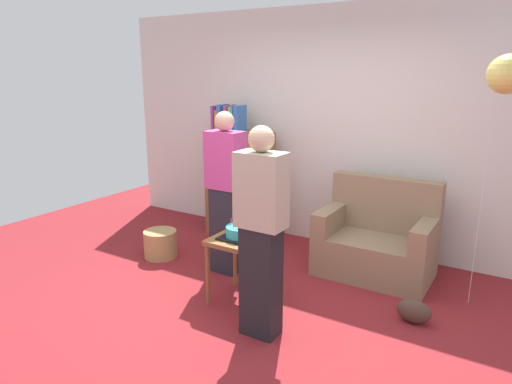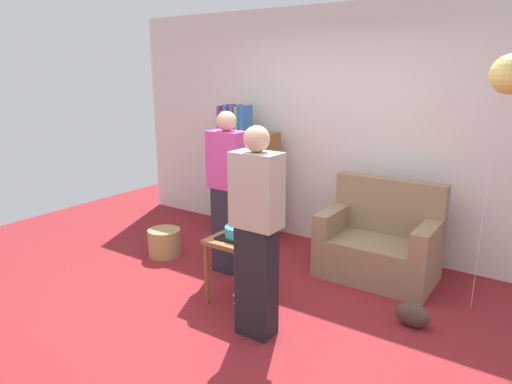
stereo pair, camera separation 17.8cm
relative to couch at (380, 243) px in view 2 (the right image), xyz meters
name	(u,v)px [view 2 (the right image)]	position (x,y,z in m)	size (l,w,h in m)	color
ground_plane	(239,316)	(-0.68, -1.44, -0.34)	(8.00, 8.00, 0.00)	maroon
wall_back	(346,130)	(-0.68, 0.61, 1.01)	(6.00, 0.10, 2.70)	silver
couch	(380,243)	(0.00, 0.00, 0.00)	(1.10, 0.70, 0.96)	#8C7054
bookshelf	(245,181)	(-1.81, 0.22, 0.35)	(0.80, 0.36, 1.61)	brown
side_table	(240,247)	(-0.84, -1.20, 0.16)	(0.48, 0.48, 0.59)	brown
birthday_cake	(240,232)	(-0.84, -1.20, 0.30)	(0.32, 0.32, 0.17)	black
person_blowing_candles	(228,192)	(-1.31, -0.75, 0.49)	(0.36, 0.22, 1.63)	#23232D
person_holding_cake	(257,233)	(-0.41, -1.56, 0.49)	(0.36, 0.22, 1.63)	black
wicker_basket	(165,242)	(-2.15, -0.83, -0.19)	(0.36, 0.36, 0.30)	#A88451
handbag	(413,315)	(0.57, -0.77, -0.24)	(0.28, 0.14, 0.20)	#473328
balloon_bunch	(512,74)	(0.98, -0.21, 1.64)	(0.30, 0.45, 2.13)	silver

